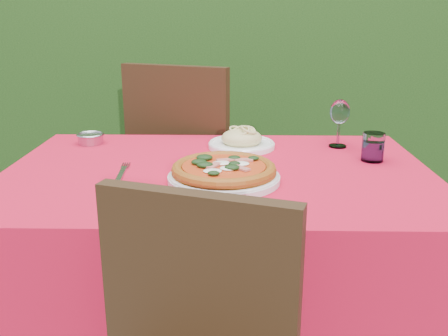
{
  "coord_description": "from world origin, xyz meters",
  "views": [
    {
      "loc": [
        0.05,
        -1.41,
        1.19
      ],
      "look_at": [
        0.02,
        -0.05,
        0.77
      ],
      "focal_mm": 40.0,
      "sensor_mm": 36.0,
      "label": 1
    }
  ],
  "objects_px": {
    "pizza_plate": "(224,172)",
    "wine_glass": "(340,114)",
    "steel_ramekin": "(91,139)",
    "pasta_plate": "(242,141)",
    "fork": "(121,175)",
    "chair_far": "(188,163)",
    "water_glass": "(373,148)"
  },
  "relations": [
    {
      "from": "chair_far",
      "to": "pasta_plate",
      "type": "relative_size",
      "value": 4.38
    },
    {
      "from": "chair_far",
      "to": "wine_glass",
      "type": "xyz_separation_m",
      "value": [
        0.55,
        -0.38,
        0.29
      ]
    },
    {
      "from": "fork",
      "to": "steel_ramekin",
      "type": "bearing_deg",
      "value": 113.62
    },
    {
      "from": "chair_far",
      "to": "pasta_plate",
      "type": "bearing_deg",
      "value": 139.83
    },
    {
      "from": "pizza_plate",
      "to": "chair_far",
      "type": "bearing_deg",
      "value": 102.57
    },
    {
      "from": "steel_ramekin",
      "to": "chair_far",
      "type": "bearing_deg",
      "value": 48.76
    },
    {
      "from": "fork",
      "to": "wine_glass",
      "type": "bearing_deg",
      "value": 22.63
    },
    {
      "from": "wine_glass",
      "to": "steel_ramekin",
      "type": "xyz_separation_m",
      "value": [
        -0.86,
        0.03,
        -0.1
      ]
    },
    {
      "from": "water_glass",
      "to": "fork",
      "type": "height_order",
      "value": "water_glass"
    },
    {
      "from": "water_glass",
      "to": "fork",
      "type": "relative_size",
      "value": 0.43
    },
    {
      "from": "pasta_plate",
      "to": "steel_ramekin",
      "type": "relative_size",
      "value": 2.6
    },
    {
      "from": "water_glass",
      "to": "fork",
      "type": "distance_m",
      "value": 0.77
    },
    {
      "from": "pizza_plate",
      "to": "water_glass",
      "type": "relative_size",
      "value": 3.46
    },
    {
      "from": "pizza_plate",
      "to": "pasta_plate",
      "type": "distance_m",
      "value": 0.36
    },
    {
      "from": "pizza_plate",
      "to": "water_glass",
      "type": "bearing_deg",
      "value": 24.14
    },
    {
      "from": "water_glass",
      "to": "fork",
      "type": "bearing_deg",
      "value": -167.58
    },
    {
      "from": "pizza_plate",
      "to": "wine_glass",
      "type": "height_order",
      "value": "wine_glass"
    },
    {
      "from": "pizza_plate",
      "to": "water_glass",
      "type": "xyz_separation_m",
      "value": [
        0.46,
        0.21,
        0.01
      ]
    },
    {
      "from": "pasta_plate",
      "to": "fork",
      "type": "distance_m",
      "value": 0.47
    },
    {
      "from": "pasta_plate",
      "to": "wine_glass",
      "type": "distance_m",
      "value": 0.34
    },
    {
      "from": "pasta_plate",
      "to": "steel_ramekin",
      "type": "xyz_separation_m",
      "value": [
        -0.53,
        0.04,
        -0.01
      ]
    },
    {
      "from": "fork",
      "to": "steel_ramekin",
      "type": "distance_m",
      "value": 0.41
    },
    {
      "from": "fork",
      "to": "steel_ramekin",
      "type": "relative_size",
      "value": 2.35
    },
    {
      "from": "wine_glass",
      "to": "fork",
      "type": "distance_m",
      "value": 0.77
    },
    {
      "from": "chair_far",
      "to": "steel_ramekin",
      "type": "height_order",
      "value": "chair_far"
    },
    {
      "from": "chair_far",
      "to": "pasta_plate",
      "type": "distance_m",
      "value": 0.5
    },
    {
      "from": "pizza_plate",
      "to": "wine_glass",
      "type": "distance_m",
      "value": 0.54
    },
    {
      "from": "chair_far",
      "to": "steel_ramekin",
      "type": "relative_size",
      "value": 11.37
    },
    {
      "from": "fork",
      "to": "steel_ramekin",
      "type": "height_order",
      "value": "steel_ramekin"
    },
    {
      "from": "pizza_plate",
      "to": "steel_ramekin",
      "type": "height_order",
      "value": "pizza_plate"
    },
    {
      "from": "pizza_plate",
      "to": "wine_glass",
      "type": "bearing_deg",
      "value": 44.14
    },
    {
      "from": "chair_far",
      "to": "wine_glass",
      "type": "bearing_deg",
      "value": 166.11
    }
  ]
}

